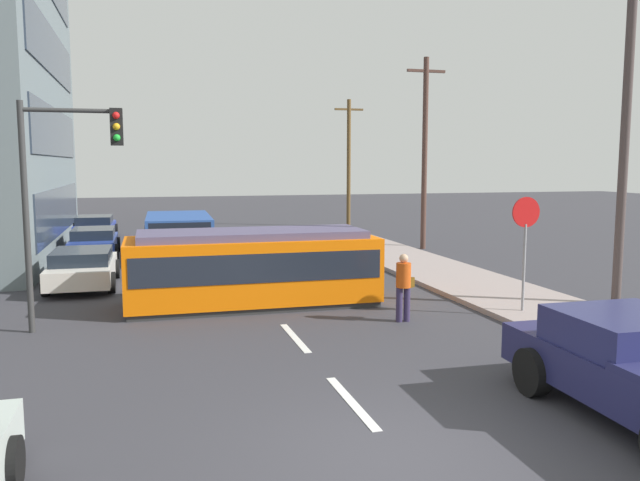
{
  "coord_description": "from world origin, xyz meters",
  "views": [
    {
      "loc": [
        -3.15,
        -7.46,
        3.83
      ],
      "look_at": [
        1.47,
        9.2,
        1.76
      ],
      "focal_mm": 35.89,
      "sensor_mm": 36.0,
      "label": 1
    }
  ],
  "objects": [
    {
      "name": "ground_plane",
      "position": [
        0.0,
        10.0,
        0.0
      ],
      "size": [
        120.0,
        120.0,
        0.0
      ],
      "primitive_type": "plane",
      "color": "#36353B"
    },
    {
      "name": "sidewalk_curb_right",
      "position": [
        6.8,
        6.0,
        0.07
      ],
      "size": [
        3.2,
        36.0,
        0.14
      ],
      "primitive_type": "cube",
      "color": "gray",
      "rests_on": "ground"
    },
    {
      "name": "lane_stripe_1",
      "position": [
        0.0,
        2.0,
        0.01
      ],
      "size": [
        0.16,
        2.4,
        0.01
      ],
      "primitive_type": "cube",
      "color": "silver",
      "rests_on": "ground"
    },
    {
      "name": "lane_stripe_2",
      "position": [
        0.0,
        6.0,
        0.01
      ],
      "size": [
        0.16,
        2.4,
        0.01
      ],
      "primitive_type": "cube",
      "color": "silver",
      "rests_on": "ground"
    },
    {
      "name": "lane_stripe_3",
      "position": [
        0.0,
        15.59,
        0.01
      ],
      "size": [
        0.16,
        2.4,
        0.01
      ],
      "primitive_type": "cube",
      "color": "silver",
      "rests_on": "ground"
    },
    {
      "name": "lane_stripe_4",
      "position": [
        0.0,
        21.59,
        0.01
      ],
      "size": [
        0.16,
        2.4,
        0.01
      ],
      "primitive_type": "cube",
      "color": "silver",
      "rests_on": "ground"
    },
    {
      "name": "streetcar_tram",
      "position": [
        -0.34,
        9.59,
        1.06
      ],
      "size": [
        6.73,
        2.61,
        2.05
      ],
      "color": "orange",
      "rests_on": "ground"
    },
    {
      "name": "city_bus",
      "position": [
        -1.8,
        18.99,
        1.01
      ],
      "size": [
        2.67,
        5.31,
        1.77
      ],
      "color": "#274B95",
      "rests_on": "ground"
    },
    {
      "name": "pedestrian_crossing",
      "position": [
        2.9,
        6.74,
        0.94
      ],
      "size": [
        0.51,
        0.36,
        1.67
      ],
      "color": "#32284B",
      "rests_on": "ground"
    },
    {
      "name": "parked_sedan_mid",
      "position": [
        -5.04,
        13.56,
        0.62
      ],
      "size": [
        2.09,
        4.35,
        1.19
      ],
      "color": "silver",
      "rests_on": "ground"
    },
    {
      "name": "parked_sedan_far",
      "position": [
        -5.18,
        20.5,
        0.62
      ],
      "size": [
        2.0,
        4.3,
        1.19
      ],
      "color": "#253B94",
      "rests_on": "ground"
    },
    {
      "name": "parked_sedan_furthest",
      "position": [
        -5.59,
        27.23,
        0.62
      ],
      "size": [
        2.14,
        4.17,
        1.19
      ],
      "color": "navy",
      "rests_on": "ground"
    },
    {
      "name": "stop_sign",
      "position": [
        6.05,
        6.48,
        2.19
      ],
      "size": [
        0.76,
        0.07,
        2.88
      ],
      "color": "gray",
      "rests_on": "sidewalk_curb_right"
    },
    {
      "name": "traffic_light_mast",
      "position": [
        -4.86,
        8.06,
        3.61
      ],
      "size": [
        2.22,
        0.33,
        5.22
      ],
      "color": "#333333",
      "rests_on": "ground"
    },
    {
      "name": "utility_pole_near",
      "position": [
        8.96,
        6.59,
        4.64
      ],
      "size": [
        1.8,
        0.24,
        8.9
      ],
      "color": "#4A3E3C",
      "rests_on": "ground"
    },
    {
      "name": "utility_pole_mid",
      "position": [
        9.07,
        19.09,
        4.44
      ],
      "size": [
        1.8,
        0.24,
        8.51
      ],
      "color": "#4F352D",
      "rests_on": "ground"
    },
    {
      "name": "utility_pole_far",
      "position": [
        9.06,
        30.02,
        4.04
      ],
      "size": [
        1.8,
        0.24,
        7.72
      ],
      "color": "brown",
      "rests_on": "ground"
    }
  ]
}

